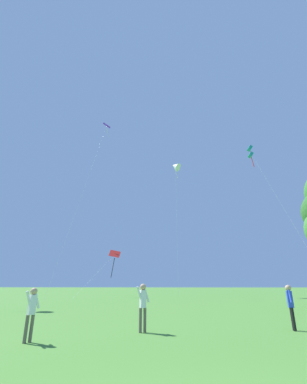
% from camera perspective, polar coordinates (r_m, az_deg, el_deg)
% --- Properties ---
extents(kite_purple_streamer, '(2.99, 12.25, 30.35)m').
position_cam_1_polar(kite_purple_streamer, '(50.01, -10.42, 12.46)').
color(kite_purple_streamer, purple).
rests_on(kite_purple_streamer, ground_plane).
extents(kite_teal_box, '(4.45, 10.39, 24.46)m').
position_cam_1_polar(kite_teal_box, '(49.01, 20.14, 8.05)').
color(kite_teal_box, teal).
rests_on(kite_teal_box, ground_plane).
extents(kite_white_distant, '(2.47, 5.15, 23.82)m').
position_cam_1_polar(kite_white_distant, '(50.37, 4.73, 5.52)').
color(kite_white_distant, white).
rests_on(kite_white_distant, ground_plane).
extents(kite_red_high, '(4.02, 7.91, 6.69)m').
position_cam_1_polar(kite_red_high, '(40.87, -8.57, -14.04)').
color(kite_red_high, red).
rests_on(kite_red_high, ground_plane).
extents(person_near_tree, '(0.51, 0.32, 1.67)m').
position_cam_1_polar(person_near_tree, '(10.70, -2.31, -22.69)').
color(person_near_tree, '#665B4C').
rests_on(person_near_tree, ground_plane).
extents(person_with_spool, '(0.37, 0.43, 1.54)m').
position_cam_1_polar(person_with_spool, '(9.67, -24.78, -21.87)').
color(person_with_spool, '#665B4C').
rests_on(person_with_spool, ground_plane).
extents(person_in_blue_jacket, '(0.22, 0.53, 1.63)m').
position_cam_1_polar(person_in_blue_jacket, '(12.29, 27.38, -20.39)').
color(person_in_blue_jacket, black).
rests_on(person_in_blue_jacket, ground_plane).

